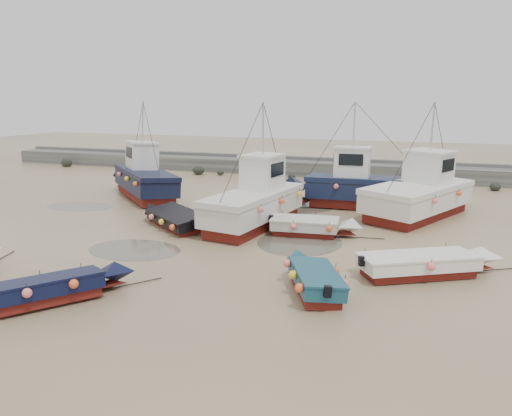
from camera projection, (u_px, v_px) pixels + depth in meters
The scene contains 16 objects.
ground at pixel (194, 246), 22.24m from camera, with size 120.00×120.00×0.00m, color tan.
seawall at pixel (310, 168), 42.34m from camera, with size 60.00×4.92×1.50m.
puddle_a at pixel (134, 250), 21.71m from camera, with size 4.20×4.20×0.01m, color #5C564A.
puddle_b at pixel (300, 242), 22.84m from camera, with size 3.85×3.85×0.01m, color #5C564A.
puddle_c at pixel (79, 206), 30.46m from camera, with size 4.30×4.30×0.01m, color #5C564A.
puddle_d at pixel (291, 205), 30.90m from camera, with size 5.62×5.62×0.01m, color #5C564A.
dinghy_1 at pixel (58, 285), 16.14m from camera, with size 4.05×5.01×1.43m.
dinghy_2 at pixel (312, 275), 17.01m from camera, with size 2.85×4.99×1.43m.
dinghy_3 at pixel (427, 262), 18.43m from camera, with size 6.16×4.07×1.43m.
dinghy_4 at pixel (174, 216), 25.60m from camera, with size 5.58×4.46×1.43m.
dinghy_5 at pixel (312, 224), 23.84m from camera, with size 5.47×2.06×1.43m.
cabin_boat_0 at pixel (142, 177), 33.05m from camera, with size 8.32×7.93×6.22m.
cabin_boat_1 at pixel (259, 200), 25.72m from camera, with size 3.78×10.26×6.22m.
cabin_boat_2 at pixel (357, 186), 29.88m from camera, with size 10.42×3.26×6.22m.
cabin_boat_3 at pixel (423, 192), 27.81m from camera, with size 6.50×10.28×6.22m.
person at pixel (155, 201), 32.06m from camera, with size 0.60×0.40×1.66m, color #1B2239.
Camera 1 is at (9.71, -19.22, 6.46)m, focal length 35.00 mm.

